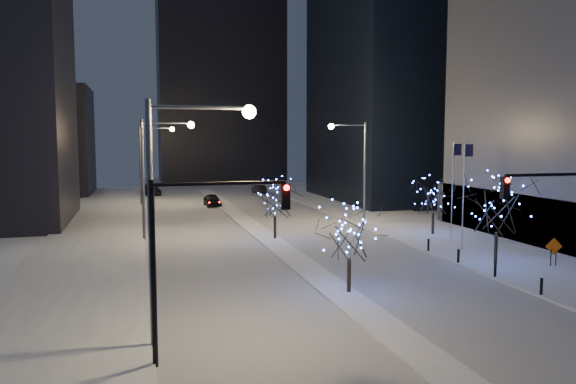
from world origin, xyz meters
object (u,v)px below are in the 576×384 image
object	(u,v)px
street_lamp_w_mid	(156,162)
holiday_tree_plaza_near	(497,206)
street_lamp_w_far	(149,153)
holiday_tree_median_far	(275,199)
street_lamp_w_near	(177,188)
car_far	(151,190)
street_lamp_east	(356,159)
holiday_tree_median_near	(349,234)
car_near	(212,200)
traffic_signal_west	(196,239)
holiday_tree_plaza_far	(434,196)
traffic_signal_east	(567,218)
car_mid	(259,189)
construction_sign	(554,249)

from	to	relation	value
street_lamp_w_mid	holiday_tree_plaza_near	world-z (taller)	street_lamp_w_mid
street_lamp_w_far	holiday_tree_median_far	size ratio (longest dim) A/B	1.97
street_lamp_w_near	car_far	size ratio (longest dim) A/B	1.90
street_lamp_east	holiday_tree_plaza_near	bearing A→B (deg)	-82.88
car_far	holiday_tree_median_near	size ratio (longest dim) A/B	1.09
street_lamp_east	car_near	distance (m)	22.55
street_lamp_w_mid	car_far	size ratio (longest dim) A/B	1.90
street_lamp_w_near	street_lamp_w_far	size ratio (longest dim) A/B	1.00
street_lamp_w_far	car_far	size ratio (longest dim) A/B	1.90
traffic_signal_west	holiday_tree_plaza_far	size ratio (longest dim) A/B	1.39
traffic_signal_east	car_near	distance (m)	48.79
traffic_signal_east	holiday_tree_median_near	world-z (taller)	traffic_signal_east
car_mid	car_far	world-z (taller)	car_far
car_mid	holiday_tree_plaza_far	xyz separation A→B (m)	(6.87, -39.57, 2.76)
street_lamp_w_mid	holiday_tree_median_near	bearing A→B (deg)	-64.46
street_lamp_w_far	holiday_tree_median_near	xyz separation A→B (m)	(9.44, -44.76, -3.16)
street_lamp_w_far	car_far	bearing A→B (deg)	87.63
street_lamp_w_mid	car_mid	distance (m)	39.17
holiday_tree_plaza_near	holiday_tree_plaza_far	xyz separation A→B (m)	(1.83, 11.43, -0.59)
car_near	holiday_tree_median_near	size ratio (longest dim) A/B	0.92
traffic_signal_east	car_near	world-z (taller)	traffic_signal_east
car_near	street_lamp_w_mid	bearing A→B (deg)	-111.13
traffic_signal_east	holiday_tree_median_near	distance (m)	10.60
street_lamp_east	car_far	xyz separation A→B (m)	(-18.50, 34.61, -5.69)
holiday_tree_median_far	holiday_tree_median_near	bearing A→B (deg)	-90.00
traffic_signal_east	holiday_tree_plaza_near	xyz separation A→B (m)	(3.50, 10.12, -0.74)
car_near	holiday_tree_median_near	distance (m)	41.37
car_far	holiday_tree_median_near	distance (m)	58.11
holiday_tree_median_near	car_near	bearing A→B (deg)	92.78
street_lamp_w_near	construction_sign	size ratio (longest dim) A/B	5.41
traffic_signal_east	holiday_tree_plaza_far	distance (m)	22.25
car_near	holiday_tree_plaza_near	distance (m)	40.02
car_far	holiday_tree_plaza_far	distance (m)	47.87
street_lamp_east	traffic_signal_west	xyz separation A→B (m)	(-18.52, -30.00, -1.69)
street_lamp_east	holiday_tree_plaza_near	distance (m)	19.18
traffic_signal_west	holiday_tree_plaza_far	world-z (taller)	traffic_signal_west
car_near	holiday_tree_median_far	xyz separation A→B (m)	(2.00, -24.41, 2.69)
traffic_signal_west	street_lamp_w_far	bearing A→B (deg)	90.55
holiday_tree_plaza_far	traffic_signal_east	bearing A→B (deg)	-103.91
street_lamp_w_mid	car_near	world-z (taller)	street_lamp_w_mid
holiday_tree_median_far	holiday_tree_plaza_near	distance (m)	17.63
traffic_signal_east	car_near	size ratio (longest dim) A/B	1.58
holiday_tree_median_far	holiday_tree_plaza_far	bearing A→B (deg)	-6.32
traffic_signal_west	holiday_tree_plaza_near	world-z (taller)	traffic_signal_west
street_lamp_east	car_mid	size ratio (longest dim) A/B	2.47
car_near	holiday_tree_plaza_far	bearing A→B (deg)	-60.72
street_lamp_w_near	car_mid	world-z (taller)	street_lamp_w_near
holiday_tree_median_near	construction_sign	distance (m)	15.46
street_lamp_w_mid	holiday_tree_plaza_far	size ratio (longest dim) A/B	1.99
traffic_signal_west	holiday_tree_median_far	bearing A→B (deg)	69.63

